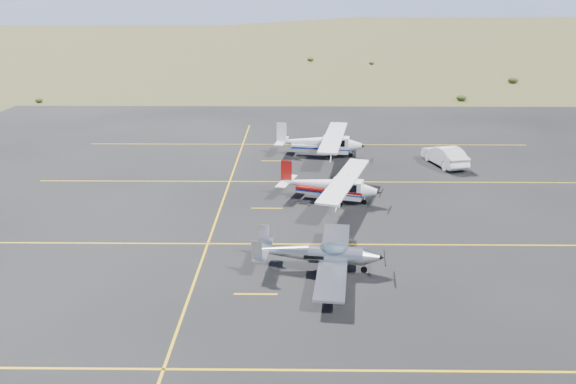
% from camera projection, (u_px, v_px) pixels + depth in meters
% --- Properties ---
extents(ground, '(1600.00, 1600.00, 0.00)m').
position_uv_depth(ground, '(318.00, 261.00, 28.87)').
color(ground, '#383D1C').
rests_on(ground, ground).
extents(apron, '(72.00, 72.00, 0.02)m').
position_uv_depth(apron, '(314.00, 211.00, 35.48)').
color(apron, black).
rests_on(apron, ground).
extents(aircraft_low_wing, '(6.20, 8.60, 1.86)m').
position_uv_depth(aircraft_low_wing, '(321.00, 254.00, 27.55)').
color(aircraft_low_wing, silver).
rests_on(aircraft_low_wing, apron).
extents(aircraft_cessna, '(6.71, 9.78, 2.50)m').
position_uv_depth(aircraft_cessna, '(330.00, 185.00, 36.96)').
color(aircraft_cessna, white).
rests_on(aircraft_cessna, apron).
extents(aircraft_plain, '(6.65, 10.98, 2.77)m').
position_uv_depth(aircraft_plain, '(321.00, 142.00, 47.38)').
color(aircraft_plain, white).
rests_on(aircraft_plain, apron).
extents(sedan, '(2.89, 5.14, 1.60)m').
position_uv_depth(sedan, '(445.00, 156.00, 44.91)').
color(sedan, white).
rests_on(sedan, apron).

